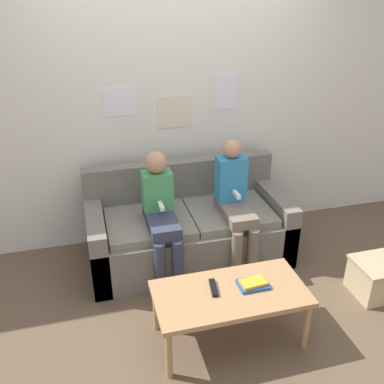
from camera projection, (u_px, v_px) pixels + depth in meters
The scene contains 9 objects.
ground_plane at pixel (204, 291), 3.46m from camera, with size 10.00×10.00×0.00m, color brown.
wall_back at pixel (174, 101), 3.75m from camera, with size 8.00×0.07×2.60m.
couch at pixel (188, 229), 3.78m from camera, with size 1.72×0.79×0.82m.
coffee_table at pixel (230, 297), 2.85m from camera, with size 1.02×0.51×0.41m.
person_left at pixel (161, 211), 3.41m from camera, with size 0.24×0.55×1.06m.
person_right at pixel (235, 201), 3.55m from camera, with size 0.24×0.55×1.10m.
tv_remote at pixel (213, 288), 2.85m from camera, with size 0.07×0.17×0.02m.
book_stack at pixel (253, 284), 2.88m from camera, with size 0.20×0.15×0.04m.
storage_box at pixel (376, 278), 3.37m from camera, with size 0.35×0.34×0.29m.
Camera 1 is at (-0.80, -2.62, 2.27)m, focal length 40.00 mm.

